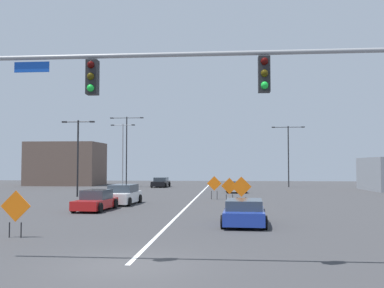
# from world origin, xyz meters

# --- Properties ---
(ground) EXTENTS (138.01, 138.01, 0.00)m
(ground) POSITION_xyz_m (0.00, 0.00, 0.00)
(ground) COLOR #38383A
(road_centre_stripe) EXTENTS (0.16, 76.67, 0.01)m
(road_centre_stripe) POSITION_xyz_m (0.00, 38.34, 0.00)
(road_centre_stripe) COLOR white
(road_centre_stripe) RESTS_ON ground
(traffic_signal_assembly) EXTENTS (15.50, 0.44, 6.71)m
(traffic_signal_assembly) POSITION_xyz_m (3.76, -0.01, 5.13)
(traffic_signal_assembly) COLOR gray
(traffic_signal_assembly) RESTS_ON ground
(street_lamp_mid_right) EXTENTS (4.64, 0.24, 9.59)m
(street_lamp_mid_right) POSITION_xyz_m (-11.01, 45.91, 5.66)
(street_lamp_mid_right) COLOR black
(street_lamp_mid_right) RESTS_ON ground
(street_lamp_far_left) EXTENTS (3.30, 0.24, 8.53)m
(street_lamp_far_left) POSITION_xyz_m (-11.33, 45.06, 5.00)
(street_lamp_far_left) COLOR gray
(street_lamp_far_left) RESTS_ON ground
(street_lamp_near_right) EXTENTS (4.39, 0.24, 8.22)m
(street_lamp_near_right) POSITION_xyz_m (10.97, 46.76, 4.93)
(street_lamp_near_right) COLOR black
(street_lamp_near_right) RESTS_ON ground
(street_lamp_near_left) EXTENTS (3.12, 0.24, 7.16)m
(street_lamp_near_left) POSITION_xyz_m (-11.13, 26.97, 4.28)
(street_lamp_near_left) COLOR black
(street_lamp_near_left) RESTS_ON ground
(construction_sign_left_shoulder) EXTENTS (1.27, 0.13, 1.96)m
(construction_sign_left_shoulder) POSITION_xyz_m (3.02, 21.35, 1.23)
(construction_sign_left_shoulder) COLOR orange
(construction_sign_left_shoulder) RESTS_ON ground
(construction_sign_median_near) EXTENTS (1.27, 0.05, 1.91)m
(construction_sign_median_near) POSITION_xyz_m (-5.69, 4.43, 1.19)
(construction_sign_median_near) COLOR orange
(construction_sign_median_near) RESTS_ON ground
(construction_sign_right_lane) EXTENTS (1.37, 0.05, 2.18)m
(construction_sign_right_lane) POSITION_xyz_m (3.81, 16.88, 1.39)
(construction_sign_right_lane) COLOR orange
(construction_sign_right_lane) RESTS_ON ground
(construction_sign_median_far) EXTENTS (1.26, 0.09, 2.00)m
(construction_sign_median_far) POSITION_xyz_m (1.72, 24.87, 1.27)
(construction_sign_median_far) COLOR orange
(construction_sign_median_far) RESTS_ON ground
(car_red_near) EXTENTS (2.14, 4.34, 1.33)m
(car_red_near) POSITION_xyz_m (-5.69, 15.18, 0.61)
(car_red_near) COLOR red
(car_red_near) RESTS_ON ground
(car_white_far) EXTENTS (2.26, 4.49, 1.48)m
(car_white_far) POSITION_xyz_m (-5.01, 19.70, 0.71)
(car_white_far) COLOR white
(car_white_far) RESTS_ON ground
(car_silver_distant) EXTENTS (2.21, 3.88, 1.25)m
(car_silver_distant) POSITION_xyz_m (3.72, 34.47, 0.59)
(car_silver_distant) COLOR #B7BABF
(car_silver_distant) RESTS_ON ground
(car_black_approaching) EXTENTS (2.17, 4.47, 1.30)m
(car_black_approaching) POSITION_xyz_m (-6.16, 45.39, 0.61)
(car_black_approaching) COLOR black
(car_black_approaching) RESTS_ON ground
(car_blue_passing) EXTENTS (2.30, 4.48, 1.25)m
(car_blue_passing) POSITION_xyz_m (3.73, 9.04, 0.60)
(car_blue_passing) COLOR #1E389E
(car_blue_passing) RESTS_ON ground
(roadside_building_west) EXTENTS (10.19, 7.48, 6.29)m
(roadside_building_west) POSITION_xyz_m (-21.11, 50.18, 3.15)
(roadside_building_west) COLOR brown
(roadside_building_west) RESTS_ON ground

